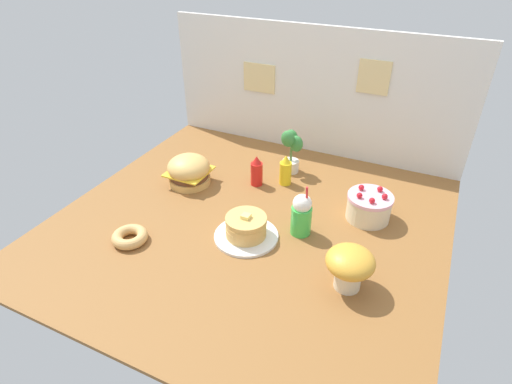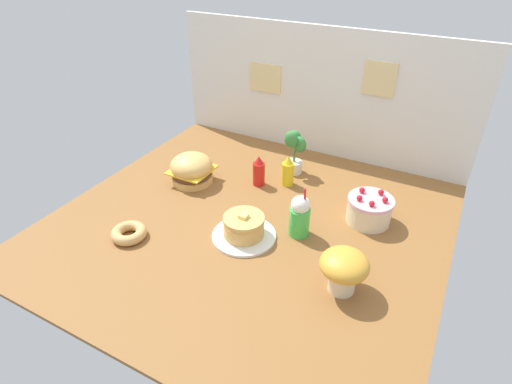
% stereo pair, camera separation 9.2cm
% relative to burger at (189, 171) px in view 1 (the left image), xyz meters
% --- Properties ---
extents(ground_plane, '(2.04, 1.95, 0.02)m').
position_rel_burger_xyz_m(ground_plane, '(0.51, -0.21, -0.10)').
color(ground_plane, brown).
extents(back_wall, '(2.04, 0.04, 0.85)m').
position_rel_burger_xyz_m(back_wall, '(0.51, 0.76, 0.34)').
color(back_wall, silver).
rests_on(back_wall, ground_plane).
extents(burger, '(0.26, 0.26, 0.19)m').
position_rel_burger_xyz_m(burger, '(0.00, 0.00, 0.00)').
color(burger, '#DBA859').
rests_on(burger, ground_plane).
extents(pancake_stack, '(0.33, 0.33, 0.14)m').
position_rel_burger_xyz_m(pancake_stack, '(0.56, -0.33, -0.03)').
color(pancake_stack, white).
rests_on(pancake_stack, ground_plane).
extents(layer_cake, '(0.24, 0.24, 0.18)m').
position_rel_burger_xyz_m(layer_cake, '(1.09, 0.11, -0.01)').
color(layer_cake, beige).
rests_on(layer_cake, ground_plane).
extents(ketchup_bottle, '(0.07, 0.07, 0.20)m').
position_rel_burger_xyz_m(ketchup_bottle, '(0.38, 0.17, 0.00)').
color(ketchup_bottle, red).
rests_on(ketchup_bottle, ground_plane).
extents(mustard_bottle, '(0.07, 0.07, 0.20)m').
position_rel_burger_xyz_m(mustard_bottle, '(0.54, 0.25, 0.00)').
color(mustard_bottle, yellow).
rests_on(mustard_bottle, ground_plane).
extents(cream_soda_cup, '(0.11, 0.11, 0.29)m').
position_rel_burger_xyz_m(cream_soda_cup, '(0.80, -0.17, 0.03)').
color(cream_soda_cup, green).
rests_on(cream_soda_cup, ground_plane).
extents(donut_pink_glaze, '(0.18, 0.18, 0.05)m').
position_rel_burger_xyz_m(donut_pink_glaze, '(0.04, -0.61, -0.06)').
color(donut_pink_glaze, tan).
rests_on(donut_pink_glaze, ground_plane).
extents(potted_plant, '(0.14, 0.12, 0.30)m').
position_rel_burger_xyz_m(potted_plant, '(0.51, 0.41, 0.07)').
color(potted_plant, white).
rests_on(potted_plant, ground_plane).
extents(mushroom_stool, '(0.22, 0.22, 0.21)m').
position_rel_burger_xyz_m(mushroom_stool, '(1.12, -0.45, 0.04)').
color(mushroom_stool, beige).
rests_on(mushroom_stool, ground_plane).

